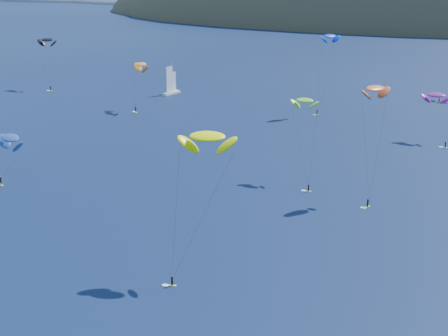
% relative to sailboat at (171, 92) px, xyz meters
% --- Properties ---
extents(headland, '(460.00, 250.00, 60.00)m').
position_rel_sailboat_xyz_m(headland, '(-382.20, 565.75, -4.35)').
color(headland, slate).
rests_on(headland, ground).
extents(sailboat, '(10.39, 9.14, 12.42)m').
position_rel_sailboat_xyz_m(sailboat, '(0.00, 0.00, 0.00)').
color(sailboat, silver).
rests_on(sailboat, ground).
extents(kitesurfer_1, '(9.20, 10.75, 18.07)m').
position_rel_sailboat_xyz_m(kitesurfer_1, '(1.37, -26.90, 14.64)').
color(kitesurfer_1, '#D5F71B').
rests_on(kitesurfer_1, ground).
extents(kitesurfer_2, '(9.74, 12.10, 25.43)m').
position_rel_sailboat_xyz_m(kitesurfer_2, '(66.02, -129.49, 21.91)').
color(kitesurfer_2, '#D5F71B').
rests_on(kitesurfer_2, ground).
extents(kitesurfer_3, '(7.80, 11.89, 20.36)m').
position_rel_sailboat_xyz_m(kitesurfer_3, '(70.24, -77.98, 17.53)').
color(kitesurfer_3, '#D5F71B').
rests_on(kitesurfer_3, ground).
extents(kitesurfer_4, '(7.43, 8.29, 28.06)m').
position_rel_sailboat_xyz_m(kitesurfer_4, '(63.04, -10.61, 24.95)').
color(kitesurfer_4, '#D5F71B').
rests_on(kitesurfer_4, ground).
extents(kitesurfer_6, '(8.71, 10.13, 15.34)m').
position_rel_sailboat_xyz_m(kitesurfer_6, '(98.56, -33.29, 12.13)').
color(kitesurfer_6, '#D5F71B').
rests_on(kitesurfer_6, ground).
extents(kitesurfer_9, '(7.28, 11.90, 26.10)m').
position_rel_sailboat_xyz_m(kitesurfer_9, '(87.04, -85.84, 22.98)').
color(kitesurfer_9, '#D5F71B').
rests_on(kitesurfer_9, ground).
extents(kitesurfer_10, '(10.80, 11.73, 12.11)m').
position_rel_sailboat_xyz_m(kitesurfer_10, '(4.33, -101.45, 8.37)').
color(kitesurfer_10, '#D5F71B').
rests_on(kitesurfer_10, ground).
extents(kitesurfer_12, '(9.11, 8.49, 21.86)m').
position_rel_sailboat_xyz_m(kitesurfer_12, '(-51.94, -4.73, 18.39)').
color(kitesurfer_12, '#D5F71B').
rests_on(kitesurfer_12, ground).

